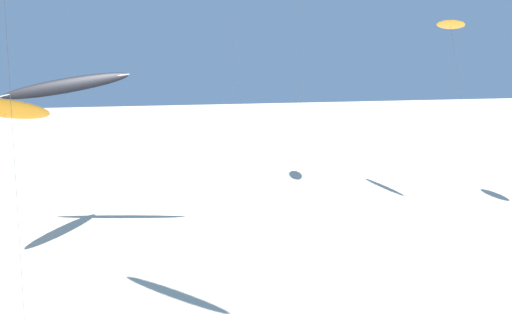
# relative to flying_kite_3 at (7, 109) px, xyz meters

# --- Properties ---
(flying_kite_3) EXTENTS (6.09, 7.97, 9.41)m
(flying_kite_3) POSITION_rel_flying_kite_3_xyz_m (0.00, 0.00, 0.00)
(flying_kite_3) COLOR orange
(flying_kite_3) RESTS_ON ground
(flying_kite_5) EXTENTS (8.59, 10.63, 10.59)m
(flying_kite_5) POSITION_rel_flying_kite_3_xyz_m (3.43, 2.45, 1.26)
(flying_kite_5) COLOR black
(flying_kite_5) RESTS_ON ground
(flying_kite_7) EXTENTS (2.16, 5.45, 14.05)m
(flying_kite_7) POSITION_rel_flying_kite_3_xyz_m (31.84, 1.34, 5.59)
(flying_kite_7) COLOR orange
(flying_kite_7) RESTS_ON ground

